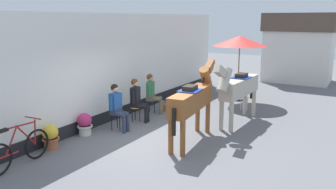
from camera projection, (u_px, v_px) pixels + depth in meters
name	position (u px, v px, depth m)	size (l,w,h in m)	color
ground_plane	(205.00, 116.00, 11.54)	(40.00, 40.00, 0.00)	slate
pub_facade_wall	(117.00, 71.00, 11.21)	(0.34, 14.00, 3.40)	white
distant_cottage	(299.00, 47.00, 17.53)	(3.40, 2.60, 3.50)	silver
seated_visitor_near	(117.00, 105.00, 9.90)	(0.61, 0.49, 1.39)	black
seated_visitor_middle	(137.00, 98.00, 10.77)	(0.61, 0.48, 1.39)	gold
seated_visitor_far	(152.00, 92.00, 11.70)	(0.61, 0.49, 1.39)	#194C99
saddled_horse_near	(193.00, 99.00, 8.97)	(0.68, 2.99, 2.06)	brown
saddled_horse_far	(238.00, 87.00, 10.46)	(0.53, 3.00, 2.06)	#B2A899
flower_planter_near	(50.00, 136.00, 8.58)	(0.43, 0.43, 0.64)	#A85638
flower_planter_middle	(85.00, 124.00, 9.60)	(0.43, 0.43, 0.64)	beige
leaning_bicycle	(19.00, 150.00, 7.53)	(0.50, 1.76, 1.02)	black
cafe_parasol	(240.00, 41.00, 13.24)	(2.10, 2.10, 2.58)	black
spare_stool_white	(244.00, 99.00, 12.21)	(0.32, 0.32, 0.46)	white
satchel_bag	(166.00, 108.00, 12.19)	(0.28, 0.12, 0.20)	brown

